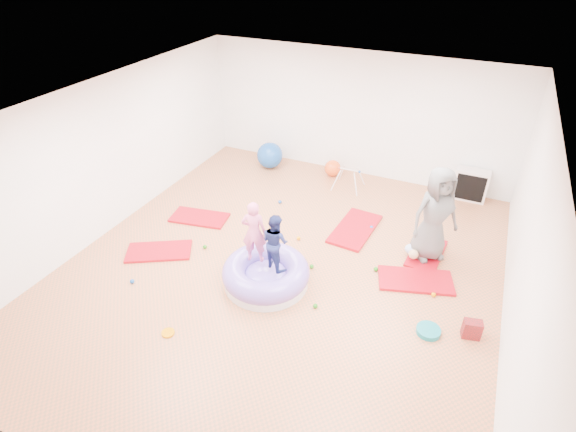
% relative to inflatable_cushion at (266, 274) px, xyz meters
% --- Properties ---
extents(room, '(7.01, 8.01, 2.81)m').
position_rel_inflatable_cushion_xyz_m(room, '(0.07, 0.41, 1.23)').
color(room, '#CB6C41').
rests_on(room, ground).
extents(gym_mat_front_left, '(1.26, 1.05, 0.05)m').
position_rel_inflatable_cushion_xyz_m(gym_mat_front_left, '(-2.12, -0.07, -0.15)').
color(gym_mat_front_left, maroon).
rests_on(gym_mat_front_left, ground).
extents(gym_mat_mid_left, '(1.20, 0.75, 0.05)m').
position_rel_inflatable_cushion_xyz_m(gym_mat_mid_left, '(-2.08, 1.16, -0.15)').
color(gym_mat_mid_left, maroon).
rests_on(gym_mat_mid_left, ground).
extents(gym_mat_center_back, '(0.76, 1.36, 0.05)m').
position_rel_inflatable_cushion_xyz_m(gym_mat_center_back, '(0.88, 2.06, -0.15)').
color(gym_mat_center_back, maroon).
rests_on(gym_mat_center_back, ground).
extents(gym_mat_right, '(1.32, 0.92, 0.05)m').
position_rel_inflatable_cushion_xyz_m(gym_mat_right, '(2.23, 1.03, -0.15)').
color(gym_mat_right, maroon).
rests_on(gym_mat_right, ground).
extents(gym_mat_rear_right, '(0.61, 1.09, 0.04)m').
position_rel_inflatable_cushion_xyz_m(gym_mat_rear_right, '(2.26, 1.85, -0.15)').
color(gym_mat_rear_right, maroon).
rests_on(gym_mat_rear_right, ground).
extents(inflatable_cushion, '(1.42, 1.42, 0.45)m').
position_rel_inflatable_cushion_xyz_m(inflatable_cushion, '(0.00, 0.00, 0.00)').
color(inflatable_cushion, silver).
rests_on(inflatable_cushion, ground).
extents(child_pink, '(0.45, 0.36, 1.09)m').
position_rel_inflatable_cushion_xyz_m(child_pink, '(-0.22, 0.07, 0.78)').
color(child_pink, pink).
rests_on(child_pink, inflatable_cushion).
extents(child_navy, '(0.57, 0.52, 0.96)m').
position_rel_inflatable_cushion_xyz_m(child_navy, '(0.15, 0.05, 0.72)').
color(child_navy, navy).
rests_on(child_navy, inflatable_cushion).
extents(adult_caregiver, '(0.98, 0.94, 1.69)m').
position_rel_inflatable_cushion_xyz_m(adult_caregiver, '(2.28, 1.78, 0.72)').
color(adult_caregiver, '#5A5A5A').
rests_on(adult_caregiver, gym_mat_rear_right).
extents(infant, '(0.36, 0.37, 0.21)m').
position_rel_inflatable_cushion_xyz_m(infant, '(2.08, 1.65, -0.02)').
color(infant, '#A2B7E5').
rests_on(infant, gym_mat_rear_right).
extents(ball_pit_balls, '(4.63, 3.36, 0.08)m').
position_rel_inflatable_cushion_xyz_m(ball_pit_balls, '(0.28, 0.71, -0.14)').
color(ball_pit_balls, '#144AA1').
rests_on(ball_pit_balls, ground).
extents(exercise_ball_blue, '(0.62, 0.62, 0.62)m').
position_rel_inflatable_cushion_xyz_m(exercise_ball_blue, '(-1.81, 3.80, 0.13)').
color(exercise_ball_blue, '#144AA1').
rests_on(exercise_ball_blue, ground).
extents(exercise_ball_orange, '(0.38, 0.38, 0.38)m').
position_rel_inflatable_cushion_xyz_m(exercise_ball_orange, '(-0.28, 4.01, 0.01)').
color(exercise_ball_orange, '#F4541D').
rests_on(exercise_ball_orange, ground).
extents(infant_play_gym, '(0.63, 0.59, 0.48)m').
position_rel_inflatable_cushion_xyz_m(infant_play_gym, '(0.24, 3.56, 0.15)').
color(infant_play_gym, silver).
rests_on(infant_play_gym, ground).
extents(cube_shelf, '(0.67, 0.33, 0.67)m').
position_rel_inflatable_cushion_xyz_m(cube_shelf, '(2.73, 4.20, 0.16)').
color(cube_shelf, silver).
rests_on(cube_shelf, ground).
extents(balance_disc, '(0.35, 0.35, 0.08)m').
position_rel_inflatable_cushion_xyz_m(balance_disc, '(2.62, -0.01, -0.14)').
color(balance_disc, '#107480').
rests_on(balance_disc, ground).
extents(backpack, '(0.28, 0.21, 0.29)m').
position_rel_inflatable_cushion_xyz_m(backpack, '(3.17, 0.17, -0.03)').
color(backpack, '#B40D12').
rests_on(backpack, ground).
extents(yellow_toy, '(0.19, 0.19, 0.03)m').
position_rel_inflatable_cushion_xyz_m(yellow_toy, '(-0.79, -1.57, -0.16)').
color(yellow_toy, orange).
rests_on(yellow_toy, ground).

